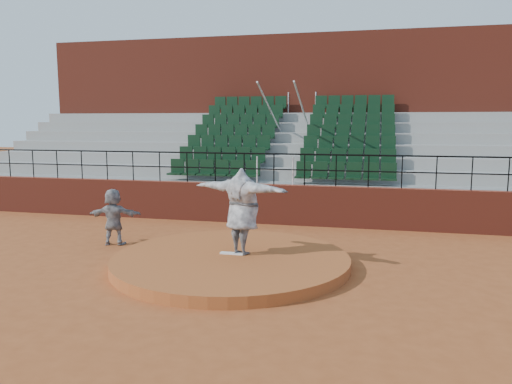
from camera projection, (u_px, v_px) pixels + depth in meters
ground at (231, 266)px, 11.61m from camera, size 90.00×90.00×0.00m
pitchers_mound at (231, 261)px, 11.59m from camera, size 5.50×5.50×0.25m
pitching_rubber at (233, 253)px, 11.72m from camera, size 0.60×0.15×0.03m
boundary_wall at (274, 204)px, 16.33m from camera, size 24.00×0.30×1.30m
wall_railing at (274, 162)px, 16.14m from camera, size 24.04×0.05×1.03m
seating_deck at (292, 170)px, 19.73m from camera, size 24.00×5.97×4.63m
press_box_facade at (306, 117)px, 23.24m from camera, size 24.00×3.00×7.10m
pitcher at (242, 211)px, 11.60m from camera, size 2.58×1.43×2.03m
fielder at (114, 217)px, 13.54m from camera, size 1.49×0.69×1.55m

